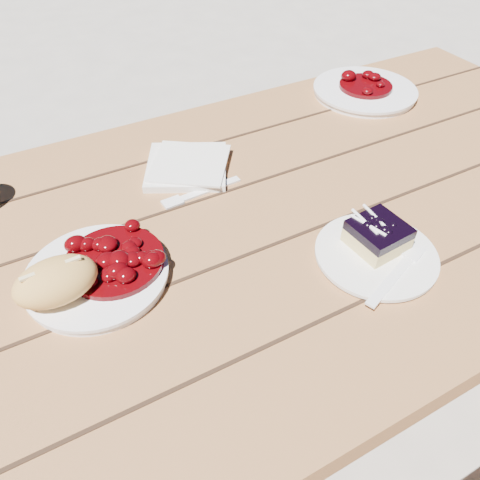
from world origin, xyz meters
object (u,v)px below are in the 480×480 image
main_plate (97,276)px  second_plate (365,91)px  picnic_table (175,309)px  dessert_plate (376,255)px  blueberry_cake (378,235)px  bread_roll (56,281)px

main_plate → second_plate: same height
picnic_table → second_plate: 0.70m
dessert_plate → second_plate: 0.56m
blueberry_cake → second_plate: 0.54m
bread_roll → blueberry_cake: bearing=-15.3°
dessert_plate → second_plate: second_plate is taller
dessert_plate → picnic_table: bearing=147.2°
main_plate → dessert_plate: 0.43m
picnic_table → main_plate: size_ratio=9.71×
bread_roll → picnic_table: bearing=13.1°
main_plate → bread_roll: bearing=-160.0°
main_plate → dessert_plate: (0.39, -0.16, -0.00)m
main_plate → bread_roll: size_ratio=1.79×
blueberry_cake → main_plate: bearing=155.9°
picnic_table → bread_roll: bread_roll is taller
dessert_plate → blueberry_cake: 0.03m
blueberry_cake → second_plate: bearing=48.1°
bread_roll → second_plate: bearing=21.0°
dessert_plate → second_plate: (0.34, 0.45, 0.00)m
picnic_table → bread_roll: 0.27m
picnic_table → bread_roll: size_ratio=17.37×
dessert_plate → second_plate: size_ratio=0.76×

